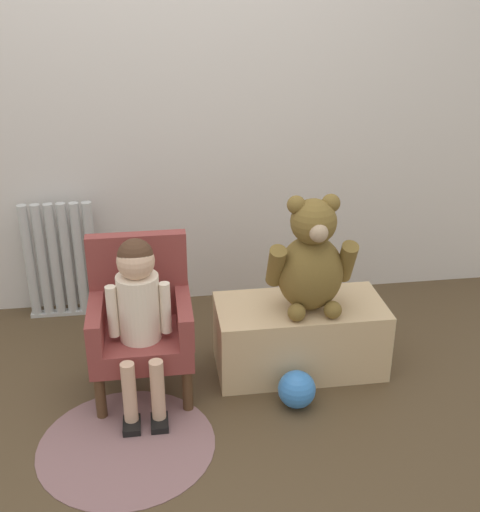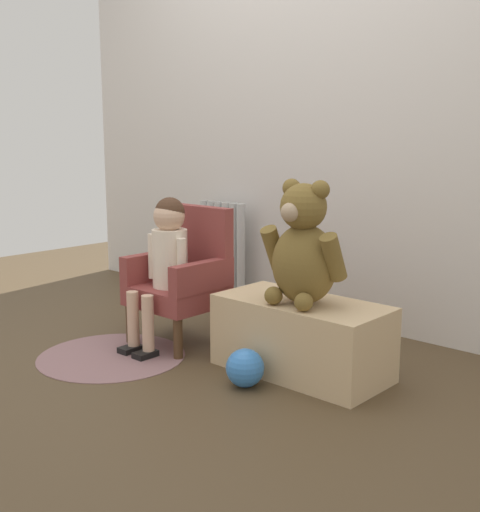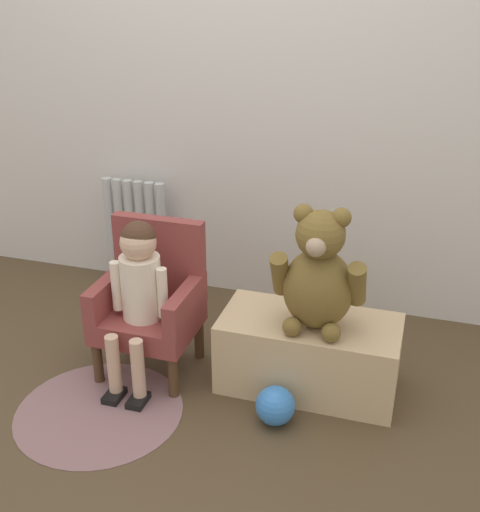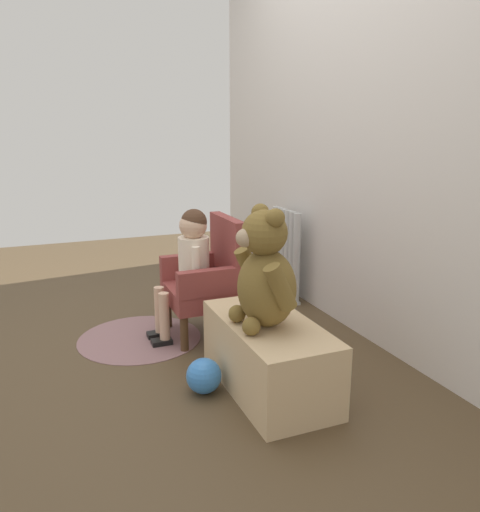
# 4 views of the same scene
# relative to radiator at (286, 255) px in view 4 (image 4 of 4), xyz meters

# --- Properties ---
(ground_plane) EXTENTS (6.00, 6.00, 0.00)m
(ground_plane) POSITION_rel_radiator_xyz_m (0.58, -1.10, -0.31)
(ground_plane) COLOR #4D3B26
(back_wall) EXTENTS (3.80, 0.05, 2.40)m
(back_wall) POSITION_rel_radiator_xyz_m (0.58, 0.13, 0.89)
(back_wall) COLOR silver
(back_wall) RESTS_ON ground_plane
(radiator) EXTENTS (0.37, 0.05, 0.62)m
(radiator) POSITION_rel_radiator_xyz_m (0.00, 0.00, 0.00)
(radiator) COLOR #B9BDBD
(radiator) RESTS_ON ground_plane
(child_armchair) EXTENTS (0.42, 0.37, 0.67)m
(child_armchair) POSITION_rel_radiator_xyz_m (0.40, -0.69, 0.02)
(child_armchair) COLOR brown
(child_armchair) RESTS_ON ground_plane
(child_figure) EXTENTS (0.25, 0.35, 0.73)m
(child_figure) POSITION_rel_radiator_xyz_m (0.40, -0.80, 0.17)
(child_figure) COLOR #F0E0C9
(child_figure) RESTS_ON ground_plane
(low_bench) EXTENTS (0.75, 0.36, 0.32)m
(low_bench) POSITION_rel_radiator_xyz_m (1.10, -0.65, -0.15)
(low_bench) COLOR tan
(low_bench) RESTS_ON ground_plane
(large_teddy_bear) EXTENTS (0.38, 0.27, 0.52)m
(large_teddy_bear) POSITION_rel_radiator_xyz_m (1.13, -0.68, 0.24)
(large_teddy_bear) COLOR brown
(large_teddy_bear) RESTS_ON low_bench
(floor_rug) EXTENTS (0.68, 0.68, 0.01)m
(floor_rug) POSITION_rel_radiator_xyz_m (0.33, -1.08, -0.30)
(floor_rug) COLOR #886366
(floor_rug) RESTS_ON ground_plane
(toy_ball) EXTENTS (0.16, 0.16, 0.16)m
(toy_ball) POSITION_rel_radiator_xyz_m (1.03, -0.93, -0.23)
(toy_ball) COLOR #387FD4
(toy_ball) RESTS_ON ground_plane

